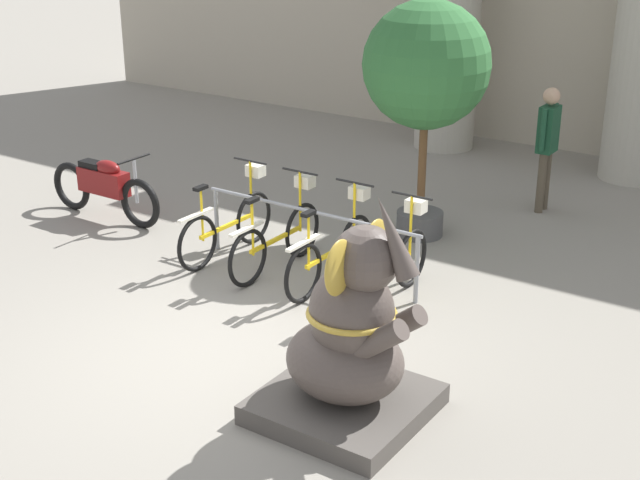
{
  "coord_description": "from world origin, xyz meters",
  "views": [
    {
      "loc": [
        4.87,
        -5.61,
        4.05
      ],
      "look_at": [
        0.54,
        0.77,
        1.0
      ],
      "focal_mm": 50.0,
      "sensor_mm": 36.0,
      "label": 1
    }
  ],
  "objects_px": {
    "elephant_statue": "(350,343)",
    "bicycle_2": "(333,250)",
    "person_pedestrian": "(548,138)",
    "potted_tree": "(426,70)",
    "motorcycle": "(105,186)",
    "bicycle_0": "(229,223)",
    "bicycle_1": "(278,236)",
    "bicycle_3": "(390,266)"
  },
  "relations": [
    {
      "from": "bicycle_0",
      "to": "elephant_statue",
      "type": "bearing_deg",
      "value": -35.07
    },
    {
      "from": "bicycle_0",
      "to": "bicycle_3",
      "type": "height_order",
      "value": "same"
    },
    {
      "from": "bicycle_3",
      "to": "elephant_statue",
      "type": "relative_size",
      "value": 0.85
    },
    {
      "from": "person_pedestrian",
      "to": "bicycle_2",
      "type": "bearing_deg",
      "value": -105.72
    },
    {
      "from": "bicycle_2",
      "to": "bicycle_3",
      "type": "distance_m",
      "value": 0.74
    },
    {
      "from": "motorcycle",
      "to": "bicycle_0",
      "type": "bearing_deg",
      "value": -1.77
    },
    {
      "from": "motorcycle",
      "to": "person_pedestrian",
      "type": "xyz_separation_m",
      "value": [
        4.62,
        3.51,
        0.56
      ]
    },
    {
      "from": "bicycle_1",
      "to": "person_pedestrian",
      "type": "height_order",
      "value": "person_pedestrian"
    },
    {
      "from": "bicycle_3",
      "to": "potted_tree",
      "type": "xyz_separation_m",
      "value": [
        -0.65,
        1.9,
        1.67
      ]
    },
    {
      "from": "bicycle_0",
      "to": "bicycle_3",
      "type": "relative_size",
      "value": 1.0
    },
    {
      "from": "elephant_statue",
      "to": "person_pedestrian",
      "type": "xyz_separation_m",
      "value": [
        -0.55,
        5.7,
        0.33
      ]
    },
    {
      "from": "bicycle_2",
      "to": "person_pedestrian",
      "type": "bearing_deg",
      "value": 74.28
    },
    {
      "from": "potted_tree",
      "to": "bicycle_3",
      "type": "bearing_deg",
      "value": -71.04
    },
    {
      "from": "bicycle_3",
      "to": "motorcycle",
      "type": "distance_m",
      "value": 4.34
    },
    {
      "from": "bicycle_1",
      "to": "elephant_statue",
      "type": "distance_m",
      "value": 3.13
    },
    {
      "from": "bicycle_1",
      "to": "bicycle_2",
      "type": "xyz_separation_m",
      "value": [
        0.73,
        0.0,
        0.0
      ]
    },
    {
      "from": "potted_tree",
      "to": "elephant_statue",
      "type": "bearing_deg",
      "value": -69.58
    },
    {
      "from": "bicycle_1",
      "to": "elephant_statue",
      "type": "height_order",
      "value": "elephant_statue"
    },
    {
      "from": "elephant_statue",
      "to": "potted_tree",
      "type": "bearing_deg",
      "value": 110.42
    },
    {
      "from": "bicycle_1",
      "to": "bicycle_3",
      "type": "bearing_deg",
      "value": -1.45
    },
    {
      "from": "bicycle_0",
      "to": "bicycle_2",
      "type": "bearing_deg",
      "value": -0.49
    },
    {
      "from": "bicycle_0",
      "to": "person_pedestrian",
      "type": "bearing_deg",
      "value": 55.27
    },
    {
      "from": "elephant_statue",
      "to": "person_pedestrian",
      "type": "height_order",
      "value": "elephant_statue"
    },
    {
      "from": "bicycle_0",
      "to": "bicycle_1",
      "type": "height_order",
      "value": "same"
    },
    {
      "from": "bicycle_1",
      "to": "motorcycle",
      "type": "bearing_deg",
      "value": 178.36
    },
    {
      "from": "elephant_statue",
      "to": "bicycle_2",
      "type": "bearing_deg",
      "value": 126.43
    },
    {
      "from": "motorcycle",
      "to": "person_pedestrian",
      "type": "distance_m",
      "value": 5.82
    },
    {
      "from": "bicycle_2",
      "to": "person_pedestrian",
      "type": "relative_size",
      "value": 1.0
    },
    {
      "from": "motorcycle",
      "to": "potted_tree",
      "type": "relative_size",
      "value": 0.67
    },
    {
      "from": "potted_tree",
      "to": "bicycle_2",
      "type": "bearing_deg",
      "value": -92.53
    },
    {
      "from": "bicycle_0",
      "to": "person_pedestrian",
      "type": "xyz_separation_m",
      "value": [
        2.48,
        3.57,
        0.6
      ]
    },
    {
      "from": "bicycle_0",
      "to": "motorcycle",
      "type": "relative_size",
      "value": 0.87
    },
    {
      "from": "bicycle_3",
      "to": "elephant_statue",
      "type": "distance_m",
      "value": 2.25
    },
    {
      "from": "bicycle_1",
      "to": "motorcycle",
      "type": "relative_size",
      "value": 0.87
    },
    {
      "from": "bicycle_0",
      "to": "potted_tree",
      "type": "bearing_deg",
      "value": 49.95
    },
    {
      "from": "bicycle_2",
      "to": "bicycle_0",
      "type": "bearing_deg",
      "value": 179.51
    },
    {
      "from": "bicycle_1",
      "to": "person_pedestrian",
      "type": "relative_size",
      "value": 1.0
    },
    {
      "from": "bicycle_1",
      "to": "person_pedestrian",
      "type": "bearing_deg",
      "value": 64.09
    },
    {
      "from": "motorcycle",
      "to": "person_pedestrian",
      "type": "bearing_deg",
      "value": 37.23
    },
    {
      "from": "bicycle_2",
      "to": "motorcycle",
      "type": "height_order",
      "value": "bicycle_2"
    },
    {
      "from": "bicycle_3",
      "to": "bicycle_1",
      "type": "bearing_deg",
      "value": 178.55
    },
    {
      "from": "bicycle_0",
      "to": "potted_tree",
      "type": "height_order",
      "value": "potted_tree"
    }
  ]
}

